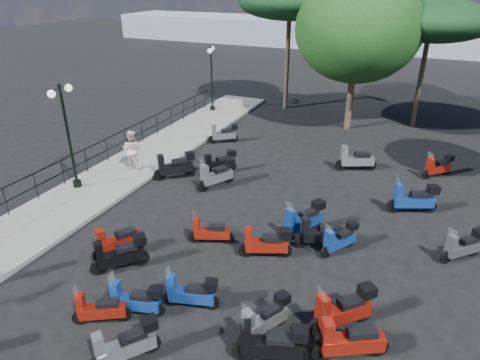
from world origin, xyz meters
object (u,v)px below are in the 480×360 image
at_px(lamp_post_1, 67,131).
at_px(scooter_21, 303,220).
at_px(scooter_28, 463,246).
at_px(pine_2, 290,1).
at_px(scooter_14, 125,345).
at_px(scooter_26, 349,341).
at_px(scooter_30, 191,293).
at_px(scooter_10, 217,175).
at_px(scooter_16, 320,234).
at_px(scooter_20, 265,319).
at_px(scooter_27, 343,310).
at_px(scooter_5, 224,134).
at_px(scooter_19, 271,345).
at_px(scooter_2, 100,310).
at_px(scooter_8, 120,255).
at_px(scooter_9, 210,232).
at_px(scooter_11, 219,163).
at_px(broadleaf_tree, 358,29).
at_px(pine_0, 431,21).
at_px(lamp_post_2, 212,74).
at_px(scooter_15, 266,243).
at_px(scooter_4, 175,166).
at_px(scooter_29, 438,167).
at_px(scooter_3, 118,242).
at_px(scooter_17, 355,160).
at_px(scooter_22, 339,240).
at_px(scooter_7, 136,300).
at_px(pedestrian_far, 132,150).
at_px(scooter_23, 413,199).

relative_size(lamp_post_1, scooter_21, 2.67).
xyz_separation_m(scooter_28, pine_2, (-10.35, 13.69, 6.08)).
xyz_separation_m(scooter_14, scooter_26, (4.59, 2.17, 0.01)).
distance_m(scooter_30, pine_2, 20.28).
relative_size(scooter_10, scooter_16, 1.06).
bearing_deg(scooter_20, scooter_21, -56.34).
height_order(scooter_27, scooter_30, scooter_27).
xyz_separation_m(scooter_5, scooter_19, (7.19, -12.30, 0.05)).
distance_m(scooter_2, scooter_10, 8.15).
height_order(scooter_8, scooter_9, scooter_8).
bearing_deg(scooter_8, scooter_11, -43.80).
bearing_deg(scooter_26, broadleaf_tree, -18.55).
height_order(scooter_8, pine_0, pine_0).
height_order(scooter_16, scooter_19, scooter_19).
distance_m(lamp_post_2, pine_0, 12.67).
height_order(scooter_10, scooter_26, scooter_26).
height_order(scooter_15, scooter_20, scooter_15).
bearing_deg(scooter_9, scooter_10, 1.81).
bearing_deg(pine_2, scooter_14, -81.18).
height_order(scooter_2, scooter_30, scooter_30).
relative_size(scooter_4, scooter_29, 1.21).
xyz_separation_m(scooter_11, pine_0, (7.36, 10.60, 5.32)).
xyz_separation_m(scooter_8, scooter_14, (2.28, -2.73, -0.02)).
xyz_separation_m(lamp_post_1, scooter_11, (4.67, 3.77, -2.07)).
distance_m(scooter_3, scooter_14, 4.34).
distance_m(scooter_26, pine_2, 21.41).
distance_m(scooter_21, scooter_30, 4.98).
distance_m(scooter_3, scooter_8, 0.78).
distance_m(scooter_17, broadleaf_tree, 7.72).
xyz_separation_m(scooter_4, scooter_27, (8.44, -5.81, -0.01)).
relative_size(scooter_20, scooter_22, 1.09).
distance_m(scooter_2, scooter_7, 0.91).
bearing_deg(scooter_28, scooter_8, 71.95).
bearing_deg(scooter_7, scooter_14, -168.21).
bearing_deg(scooter_21, scooter_20, 128.03).
xyz_separation_m(scooter_17, pine_2, (-6.07, 8.25, 6.04)).
bearing_deg(scooter_10, scooter_15, 161.81).
bearing_deg(scooter_5, scooter_26, -179.81).
bearing_deg(pedestrian_far, scooter_15, 143.58).
bearing_deg(broadleaf_tree, scooter_23, -64.68).
bearing_deg(scooter_15, scooter_2, 124.10).
distance_m(lamp_post_1, scooter_8, 6.48).
bearing_deg(scooter_17, broadleaf_tree, -10.75).
distance_m(scooter_11, scooter_19, 10.39).
relative_size(pedestrian_far, scooter_28, 1.40).
relative_size(scooter_11, broadleaf_tree, 0.17).
height_order(scooter_4, pine_2, pine_2).
relative_size(scooter_16, scooter_27, 1.07).
relative_size(scooter_21, scooter_23, 0.91).
distance_m(scooter_27, scooter_28, 5.20).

